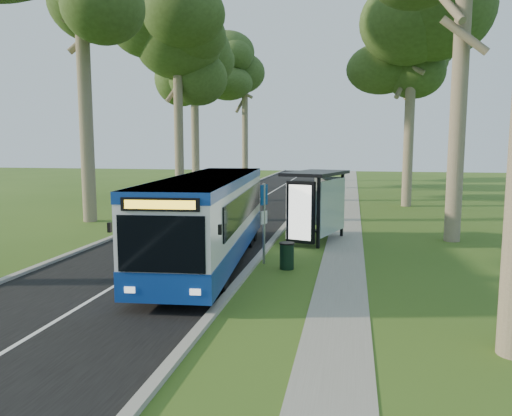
{
  "coord_description": "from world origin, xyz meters",
  "views": [
    {
      "loc": [
        3.26,
        -16.24,
        4.16
      ],
      "look_at": [
        -0.49,
        3.07,
        1.6
      ],
      "focal_mm": 35.0,
      "sensor_mm": 36.0,
      "label": 1
    }
  ],
  "objects_px": {
    "bus": "(210,218)",
    "litter_bin": "(287,256)",
    "bus_stop_sign": "(264,214)",
    "bus_shelter": "(318,193)",
    "car_silver": "(213,183)",
    "car_white": "(202,186)"
  },
  "relations": [
    {
      "from": "bus",
      "to": "car_silver",
      "type": "relative_size",
      "value": 2.59
    },
    {
      "from": "bus_stop_sign",
      "to": "car_silver",
      "type": "relative_size",
      "value": 0.63
    },
    {
      "from": "car_white",
      "to": "bus_shelter",
      "type": "bearing_deg",
      "value": -37.19
    },
    {
      "from": "bus",
      "to": "litter_bin",
      "type": "bearing_deg",
      "value": -13.73
    },
    {
      "from": "bus_stop_sign",
      "to": "car_white",
      "type": "distance_m",
      "value": 22.82
    },
    {
      "from": "bus",
      "to": "car_white",
      "type": "xyz_separation_m",
      "value": [
        -6.81,
        21.2,
        -0.73
      ]
    },
    {
      "from": "bus_stop_sign",
      "to": "car_white",
      "type": "height_order",
      "value": "bus_stop_sign"
    },
    {
      "from": "bus",
      "to": "litter_bin",
      "type": "xyz_separation_m",
      "value": [
        2.78,
        -0.44,
        -1.11
      ]
    },
    {
      "from": "bus_shelter",
      "to": "car_white",
      "type": "distance_m",
      "value": 19.93
    },
    {
      "from": "litter_bin",
      "to": "bus_shelter",
      "type": "bearing_deg",
      "value": 81.35
    },
    {
      "from": "bus",
      "to": "bus_stop_sign",
      "type": "bearing_deg",
      "value": -0.72
    },
    {
      "from": "litter_bin",
      "to": "car_white",
      "type": "bearing_deg",
      "value": 113.9
    },
    {
      "from": "litter_bin",
      "to": "car_silver",
      "type": "bearing_deg",
      "value": 110.97
    },
    {
      "from": "bus_shelter",
      "to": "litter_bin",
      "type": "bearing_deg",
      "value": -81.29
    },
    {
      "from": "car_white",
      "to": "litter_bin",
      "type": "bearing_deg",
      "value": -44.46
    },
    {
      "from": "bus_shelter",
      "to": "car_silver",
      "type": "height_order",
      "value": "bus_shelter"
    },
    {
      "from": "bus",
      "to": "litter_bin",
      "type": "relative_size",
      "value": 12.96
    },
    {
      "from": "bus_stop_sign",
      "to": "bus_shelter",
      "type": "xyz_separation_m",
      "value": [
        1.58,
        4.05,
        0.38
      ]
    },
    {
      "from": "bus_stop_sign",
      "to": "litter_bin",
      "type": "xyz_separation_m",
      "value": [
        0.88,
        -0.57,
        -1.28
      ]
    },
    {
      "from": "bus_stop_sign",
      "to": "bus_shelter",
      "type": "relative_size",
      "value": 0.73
    },
    {
      "from": "bus_stop_sign",
      "to": "car_silver",
      "type": "xyz_separation_m",
      "value": [
        -8.97,
        25.12,
        -0.99
      ]
    },
    {
      "from": "bus_stop_sign",
      "to": "litter_bin",
      "type": "relative_size",
      "value": 3.13
    }
  ]
}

